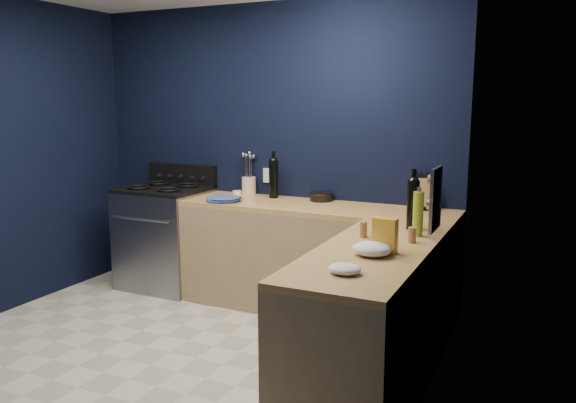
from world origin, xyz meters
The scene contains 26 objects.
floor centered at (0.00, 0.00, -0.01)m, with size 3.50×3.50×0.02m, color #BAB6A3.
wall_back centered at (0.00, 1.76, 1.30)m, with size 3.50×0.02×2.60m, color black.
wall_right centered at (1.76, 0.00, 1.30)m, with size 0.02×3.50×2.60m, color black.
cab_back centered at (0.60, 1.44, 0.43)m, with size 2.30×0.63×0.86m, color #9B8159.
top_back centered at (0.60, 1.44, 0.88)m, with size 2.30×0.63×0.04m, color olive.
cab_right centered at (1.44, 0.29, 0.43)m, with size 0.63×1.67×0.86m, color #9B8159.
top_right centered at (1.44, 0.29, 0.88)m, with size 0.63×1.67×0.04m, color olive.
gas_range centered at (-0.93, 1.42, 0.46)m, with size 0.76×0.66×0.92m, color gray.
oven_door centered at (-0.93, 1.10, 0.45)m, with size 0.59×0.02×0.42m, color black.
cooktop centered at (-0.93, 1.42, 0.94)m, with size 0.76×0.66×0.03m, color black.
backguard centered at (-0.93, 1.72, 1.04)m, with size 0.76×0.06×0.20m, color black.
spice_panel centered at (1.74, 0.55, 1.18)m, with size 0.02×0.28×0.38m, color gray.
wall_outlet centered at (0.00, 1.74, 1.08)m, with size 0.09×0.02×0.13m, color white.
plate_stack centered at (-0.19, 1.28, 0.92)m, with size 0.29×0.29×0.04m, color #2E3A9D.
ramekin centered at (-0.28, 1.65, 0.92)m, with size 0.08×0.08×0.03m, color white.
utensil_crock centered at (-0.17, 1.69, 0.98)m, with size 0.13×0.13×0.16m, color beige.
wine_bottle_back centered at (0.12, 1.62, 1.07)m, with size 0.08×0.08×0.33m, color black.
lemon_basket centered at (0.56, 1.65, 0.94)m, with size 0.20×0.20×0.07m, color black.
knife_block centered at (1.40, 1.69, 1.01)m, with size 0.12×0.21×0.23m, color olive.
wine_bottle_right centered at (1.52, 0.90, 1.06)m, with size 0.08×0.08×0.33m, color black.
oil_bottle centered at (1.60, 0.73, 1.04)m, with size 0.07×0.07×0.29m, color olive.
spice_jar_near centered at (1.29, 0.55, 0.95)m, with size 0.05×0.05×0.10m, color olive.
spice_jar_far centered at (1.61, 0.54, 0.95)m, with size 0.05×0.05×0.10m, color olive.
crouton_bag centered at (1.52, 0.24, 1.00)m, with size 0.14×0.06×0.20m, color #CA5025.
towel_front centered at (1.47, 0.14, 0.94)m, with size 0.22×0.19×0.08m, color white.
towel_end centered at (1.45, -0.23, 0.93)m, with size 0.17×0.15×0.05m, color white.
Camera 1 is at (2.37, -2.86, 1.77)m, focal length 35.77 mm.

